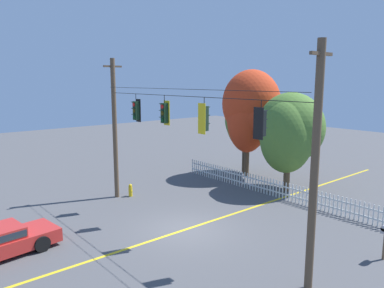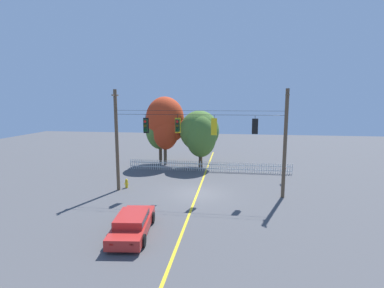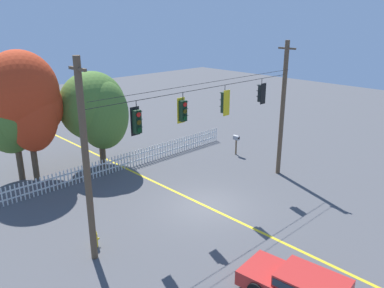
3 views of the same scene
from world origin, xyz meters
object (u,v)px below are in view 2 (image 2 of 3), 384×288
object	(u,v)px
autumn_oak_far_east	(200,133)
autumn_maple_mid	(166,123)
roadside_mailbox	(284,170)
autumn_maple_near_fence	(160,129)
traffic_signal_westbound_side	(214,127)
traffic_signal_eastbound_side	(255,126)
parked_car	(132,223)
traffic_signal_northbound_primary	(178,126)
traffic_signal_southbound_primary	(146,126)
fire_hydrant	(127,183)

from	to	relation	value
autumn_oak_far_east	autumn_maple_mid	bearing A→B (deg)	166.60
roadside_mailbox	autumn_oak_far_east	bearing A→B (deg)	148.65
autumn_maple_near_fence	traffic_signal_westbound_side	bearing A→B (deg)	-56.67
traffic_signal_westbound_side	autumn_maple_near_fence	bearing A→B (deg)	123.33
traffic_signal_eastbound_side	parked_car	world-z (taller)	traffic_signal_eastbound_side
traffic_signal_northbound_primary	parked_car	size ratio (longest dim) A/B	0.29
traffic_signal_eastbound_side	autumn_maple_near_fence	size ratio (longest dim) A/B	0.22
traffic_signal_southbound_primary	traffic_signal_westbound_side	world-z (taller)	same
traffic_signal_southbound_primary	traffic_signal_eastbound_side	size ratio (longest dim) A/B	1.06
autumn_maple_near_fence	autumn_oak_far_east	bearing A→B (deg)	-16.08
parked_car	roadside_mailbox	bearing A→B (deg)	49.32
autumn_oak_far_east	traffic_signal_southbound_primary	bearing A→B (deg)	-110.05
parked_car	roadside_mailbox	world-z (taller)	roadside_mailbox
traffic_signal_northbound_primary	autumn_maple_mid	distance (m)	10.20
autumn_oak_far_east	roadside_mailbox	size ratio (longest dim) A/B	4.33
autumn_oak_far_east	traffic_signal_northbound_primary	bearing A→B (deg)	-94.62
traffic_signal_southbound_primary	autumn_maple_near_fence	world-z (taller)	autumn_maple_near_fence
autumn_maple_near_fence	roadside_mailbox	xyz separation A→B (m)	(12.46, -6.12, -2.81)
traffic_signal_southbound_primary	parked_car	distance (m)	8.74
traffic_signal_northbound_primary	fire_hydrant	xyz separation A→B (m)	(-4.42, 0.65, -4.86)
autumn_maple_mid	parked_car	distance (m)	17.57
autumn_oak_far_east	parked_car	xyz separation A→B (m)	(-1.80, -16.05, -3.10)
autumn_oak_far_east	roadside_mailbox	distance (m)	9.57
parked_car	fire_hydrant	xyz separation A→B (m)	(-3.32, 7.95, -0.24)
traffic_signal_eastbound_side	roadside_mailbox	xyz separation A→B (m)	(2.88, 3.97, -4.12)
autumn_oak_far_east	parked_car	bearing A→B (deg)	-96.41
traffic_signal_southbound_primary	fire_hydrant	xyz separation A→B (m)	(-1.93, 0.65, -4.83)
autumn_oak_far_east	fire_hydrant	xyz separation A→B (m)	(-5.12, -8.09, -3.34)
traffic_signal_southbound_primary	traffic_signal_northbound_primary	bearing A→B (deg)	-0.01
traffic_signal_southbound_primary	parked_car	size ratio (longest dim) A/B	0.30
traffic_signal_eastbound_side	autumn_maple_near_fence	xyz separation A→B (m)	(-9.58, 10.08, -1.30)
traffic_signal_southbound_primary	traffic_signal_westbound_side	distance (m)	5.23
roadside_mailbox	fire_hydrant	bearing A→B (deg)	-165.75
traffic_signal_southbound_primary	traffic_signal_northbound_primary	world-z (taller)	same
autumn_maple_near_fence	autumn_maple_mid	world-z (taller)	autumn_maple_mid
parked_car	fire_hydrant	bearing A→B (deg)	112.66
traffic_signal_westbound_side	autumn_maple_near_fence	distance (m)	12.13
traffic_signal_eastbound_side	parked_car	distance (m)	10.99
autumn_maple_mid	roadside_mailbox	world-z (taller)	autumn_maple_mid
autumn_maple_mid	roadside_mailbox	distance (m)	13.53
parked_car	traffic_signal_southbound_primary	bearing A→B (deg)	100.76
autumn_maple_near_fence	fire_hydrant	bearing A→B (deg)	-93.24
traffic_signal_westbound_side	autumn_maple_mid	xyz separation A→B (m)	(-5.93, 9.69, -0.57)
traffic_signal_northbound_primary	traffic_signal_westbound_side	xyz separation A→B (m)	(2.75, -0.02, -0.04)
fire_hydrant	autumn_maple_mid	bearing A→B (deg)	82.21
traffic_signal_southbound_primary	traffic_signal_eastbound_side	xyz separation A→B (m)	(8.18, -0.02, 0.06)
fire_hydrant	roadside_mailbox	distance (m)	13.43
traffic_signal_westbound_side	roadside_mailbox	xyz separation A→B (m)	(5.83, 3.97, -4.05)
traffic_signal_eastbound_side	autumn_oak_far_east	bearing A→B (deg)	119.68
traffic_signal_eastbound_side	autumn_oak_far_east	xyz separation A→B (m)	(-4.99, 8.76, -1.55)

